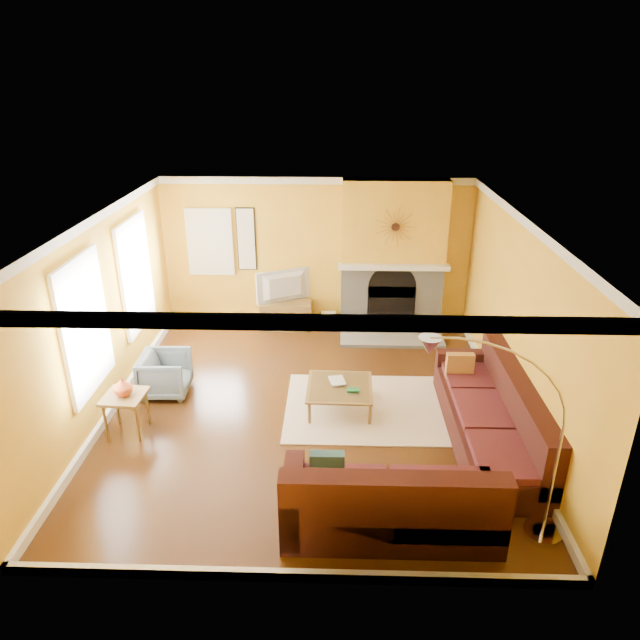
{
  "coord_description": "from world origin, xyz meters",
  "views": [
    {
      "loc": [
        0.36,
        -6.85,
        4.37
      ],
      "look_at": [
        0.14,
        0.4,
        1.18
      ],
      "focal_mm": 32.0,
      "sensor_mm": 36.0,
      "label": 1
    }
  ],
  "objects_px": {
    "coffee_table": "(340,397)",
    "arc_lamp": "(496,444)",
    "side_table": "(127,414)",
    "sectional_sofa": "(411,422)",
    "armchair": "(165,374)",
    "media_console": "(286,315)"
  },
  "relations": [
    {
      "from": "armchair",
      "to": "arc_lamp",
      "type": "distance_m",
      "value": 4.88
    },
    {
      "from": "armchair",
      "to": "side_table",
      "type": "relative_size",
      "value": 1.23
    },
    {
      "from": "sectional_sofa",
      "to": "media_console",
      "type": "bearing_deg",
      "value": 116.49
    },
    {
      "from": "side_table",
      "to": "sectional_sofa",
      "type": "bearing_deg",
      "value": -5.29
    },
    {
      "from": "side_table",
      "to": "arc_lamp",
      "type": "height_order",
      "value": "arc_lamp"
    },
    {
      "from": "sectional_sofa",
      "to": "side_table",
      "type": "xyz_separation_m",
      "value": [
        -3.63,
        0.34,
        -0.17
      ]
    },
    {
      "from": "media_console",
      "to": "arc_lamp",
      "type": "relative_size",
      "value": 0.41
    },
    {
      "from": "coffee_table",
      "to": "media_console",
      "type": "relative_size",
      "value": 0.98
    },
    {
      "from": "coffee_table",
      "to": "media_console",
      "type": "bearing_deg",
      "value": 109.88
    },
    {
      "from": "sectional_sofa",
      "to": "arc_lamp",
      "type": "distance_m",
      "value": 1.61
    },
    {
      "from": "media_console",
      "to": "armchair",
      "type": "xyz_separation_m",
      "value": [
        -1.56,
        -2.37,
        0.06
      ]
    },
    {
      "from": "armchair",
      "to": "arc_lamp",
      "type": "relative_size",
      "value": 0.31
    },
    {
      "from": "armchair",
      "to": "side_table",
      "type": "bearing_deg",
      "value": 165.44
    },
    {
      "from": "side_table",
      "to": "coffee_table",
      "type": "bearing_deg",
      "value": 13.52
    },
    {
      "from": "armchair",
      "to": "arc_lamp",
      "type": "xyz_separation_m",
      "value": [
        4.0,
        -2.67,
        0.79
      ]
    },
    {
      "from": "coffee_table",
      "to": "arc_lamp",
      "type": "height_order",
      "value": "arc_lamp"
    },
    {
      "from": "armchair",
      "to": "side_table",
      "type": "height_order",
      "value": "armchair"
    },
    {
      "from": "coffee_table",
      "to": "arc_lamp",
      "type": "bearing_deg",
      "value": -57.83
    },
    {
      "from": "arc_lamp",
      "to": "coffee_table",
      "type": "bearing_deg",
      "value": 122.17
    },
    {
      "from": "sectional_sofa",
      "to": "arc_lamp",
      "type": "relative_size",
      "value": 1.54
    },
    {
      "from": "media_console",
      "to": "arc_lamp",
      "type": "distance_m",
      "value": 5.66
    },
    {
      "from": "media_console",
      "to": "armchair",
      "type": "distance_m",
      "value": 2.84
    }
  ]
}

